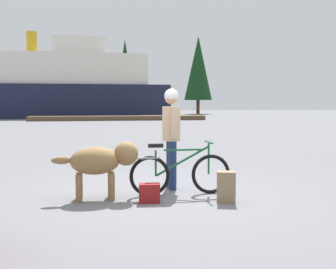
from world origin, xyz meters
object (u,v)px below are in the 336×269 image
Objects in this scene: backpack at (226,187)px; sailboat_moored at (34,112)px; dog at (102,161)px; handbag_pannier at (149,193)px; ferry_boat at (60,88)px; bicycle at (180,173)px; person_cyclist at (171,128)px.

backpack is 43.13m from sailboat_moored.
dog is 42.24m from sailboat_moored.
ferry_boat is (-4.31, 38.77, 3.08)m from handbag_pannier.
person_cyclist is at bearing 94.47° from bicycle.
sailboat_moored is (-8.70, 42.25, 0.26)m from backpack.
person_cyclist is 1.42m from handbag_pannier.
person_cyclist is at bearing -78.91° from sailboat_moored.
bicycle is 3.57× the size of backpack.
ferry_boat is 2.42× the size of sailboat_moored.
bicycle reaches higher than backpack.
ferry_boat is at bearing 95.35° from dog.
handbag_pannier is at bearing -143.32° from bicycle.
person_cyclist is 5.55× the size of handbag_pannier.
backpack reaches higher than handbag_pannier.
sailboat_moored is at bearing 101.01° from bicycle.
sailboat_moored is (-7.54, 42.06, 0.36)m from handbag_pannier.
person_cyclist is at bearing 119.39° from backpack.
sailboat_moored reaches higher than backpack.
backpack is 1.49× the size of handbag_pannier.
ferry_boat reaches higher than handbag_pannier.
bicycle is at bearing 36.68° from handbag_pannier.
bicycle is at bearing 134.34° from backpack.
ferry_boat is at bearing 97.24° from bicycle.
handbag_pannier is 0.03× the size of sailboat_moored.
person_cyclist is 0.19× the size of sailboat_moored.
person_cyclist is at bearing 60.86° from handbag_pannier.
dog is at bearing 163.33° from backpack.
bicycle is 1.26× the size of dog.
ferry_boat is at bearing -45.52° from sailboat_moored.
handbag_pannier is (-0.57, -0.42, -0.22)m from bicycle.
person_cyclist is at bearing -82.72° from ferry_boat.
backpack is (0.64, -1.13, -0.84)m from person_cyclist.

